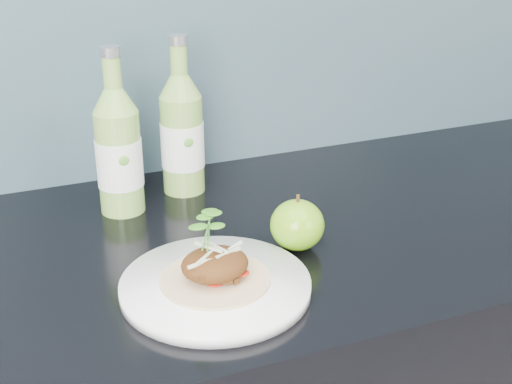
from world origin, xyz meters
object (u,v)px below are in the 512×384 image
dinner_plate (215,286)px  green_apple (297,225)px  cider_bottle_left (119,151)px  cider_bottle_right (182,134)px

dinner_plate → green_apple: bearing=24.5°
dinner_plate → green_apple: (0.14, 0.07, 0.03)m
cider_bottle_left → cider_bottle_right: size_ratio=1.00×
green_apple → cider_bottle_left: bearing=132.8°
dinner_plate → green_apple: 0.16m
cider_bottle_left → cider_bottle_right: (0.11, 0.04, 0.00)m
dinner_plate → cider_bottle_right: size_ratio=0.97×
green_apple → cider_bottle_right: 0.28m
green_apple → cider_bottle_right: size_ratio=0.34×
dinner_plate → cider_bottle_left: 0.30m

